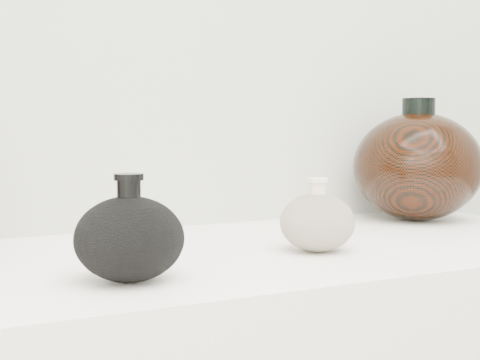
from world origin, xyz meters
name	(u,v)px	position (x,y,z in m)	size (l,w,h in m)	color
black_gourd_vase	(129,238)	(-0.20, 0.82, 0.95)	(0.16, 0.16, 0.12)	black
cream_gourd_vase	(317,222)	(0.09, 0.88, 0.94)	(0.12, 0.12, 0.10)	beige
right_round_pot	(417,166)	(0.44, 1.07, 1.00)	(0.25, 0.25, 0.23)	black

